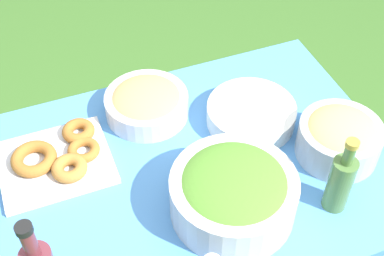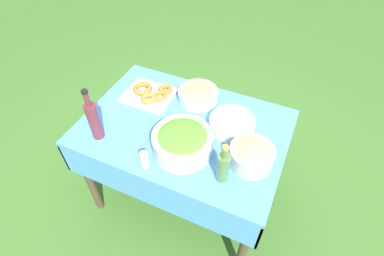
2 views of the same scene
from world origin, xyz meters
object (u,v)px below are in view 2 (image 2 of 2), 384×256
object	(u,v)px
pasta_bowl	(252,155)
salad_bowl	(183,141)
donut_platter	(150,94)
wine_bottle	(94,120)
bread_bowl	(198,94)
olive_oil_bottle	(223,167)
plate_stack	(232,124)

from	to	relation	value
pasta_bowl	salad_bowl	bearing A→B (deg)	-168.68
salad_bowl	pasta_bowl	bearing A→B (deg)	11.32
pasta_bowl	donut_platter	world-z (taller)	pasta_bowl
wine_bottle	bread_bowl	bearing A→B (deg)	53.41
bread_bowl	salad_bowl	bearing A→B (deg)	-77.34
wine_bottle	bread_bowl	world-z (taller)	wine_bottle
pasta_bowl	bread_bowl	distance (m)	0.55
salad_bowl	bread_bowl	world-z (taller)	salad_bowl
pasta_bowl	donut_platter	bearing A→B (deg)	161.43
pasta_bowl	olive_oil_bottle	bearing A→B (deg)	-123.65
salad_bowl	bread_bowl	size ratio (longest dim) A/B	1.29
salad_bowl	pasta_bowl	distance (m)	0.35
pasta_bowl	wine_bottle	distance (m)	0.83
donut_platter	salad_bowl	bearing A→B (deg)	-39.66
salad_bowl	donut_platter	size ratio (longest dim) A/B	1.06
pasta_bowl	plate_stack	xyz separation A→B (m)	(-0.17, 0.19, -0.03)
pasta_bowl	olive_oil_bottle	distance (m)	0.18
wine_bottle	plate_stack	bearing A→B (deg)	29.34
wine_bottle	olive_oil_bottle	bearing A→B (deg)	1.55
wine_bottle	donut_platter	bearing A→B (deg)	77.67
olive_oil_bottle	bread_bowl	world-z (taller)	olive_oil_bottle
olive_oil_bottle	bread_bowl	distance (m)	0.59
donut_platter	wine_bottle	bearing A→B (deg)	-102.33
salad_bowl	wine_bottle	xyz separation A→B (m)	(-0.47, -0.10, 0.05)
donut_platter	olive_oil_bottle	world-z (taller)	olive_oil_bottle
donut_platter	olive_oil_bottle	size ratio (longest dim) A/B	1.26
donut_platter	plate_stack	distance (m)	0.56
salad_bowl	olive_oil_bottle	world-z (taller)	olive_oil_bottle
donut_platter	plate_stack	size ratio (longest dim) A/B	1.16
olive_oil_bottle	plate_stack	bearing A→B (deg)	101.30
donut_platter	bread_bowl	xyz separation A→B (m)	(0.28, 0.09, 0.02)
donut_platter	wine_bottle	distance (m)	0.43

